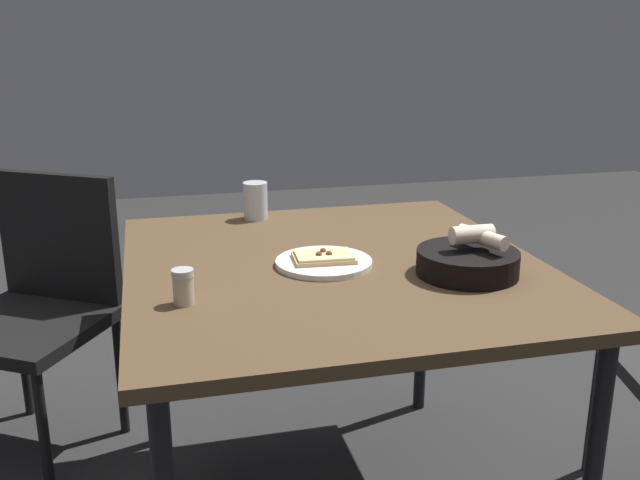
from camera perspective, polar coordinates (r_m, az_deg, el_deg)
The scene contains 6 objects.
dining_table at distance 1.77m, azimuth 1.13°, elevation -3.61°, with size 1.08×1.01×0.73m.
pizza_plate at distance 1.73m, azimuth 0.31°, elevation -1.72°, with size 0.24×0.24×0.04m.
bread_basket at distance 1.70m, azimuth 11.84°, elevation -1.58°, with size 0.24×0.24×0.12m.
beer_glass at distance 2.15m, azimuth -5.21°, elevation 2.98°, with size 0.07×0.07×0.11m.
pepper_shaker at distance 1.51m, azimuth -10.94°, elevation -3.87°, with size 0.05×0.05×0.08m.
chair_far at distance 2.34m, azimuth -21.67°, elevation -4.23°, with size 0.61×0.61×0.86m.
Camera 1 is at (-1.60, 0.44, 1.29)m, focal length 39.78 mm.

